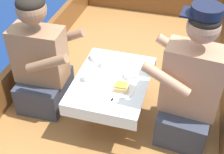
{
  "coord_description": "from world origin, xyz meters",
  "views": [
    {
      "loc": [
        0.51,
        -1.91,
        2.14
      ],
      "look_at": [
        0.0,
        -0.14,
        0.67
      ],
      "focal_mm": 50.0,
      "sensor_mm": 36.0,
      "label": 1
    }
  ],
  "objects": [
    {
      "name": "plate_bread",
      "position": [
        0.04,
        0.05,
        0.65
      ],
      "size": [
        0.16,
        0.16,
        0.01
      ],
      "color": "white",
      "rests_on": "cockpit_table"
    },
    {
      "name": "bowl_port_near",
      "position": [
        0.13,
        -0.07,
        0.67
      ],
      "size": [
        0.11,
        0.11,
        0.04
      ],
      "color": "white",
      "rests_on": "cockpit_table"
    },
    {
      "name": "utensil_spoon_center",
      "position": [
        -0.19,
        -0.06,
        0.65
      ],
      "size": [
        0.15,
        0.1,
        0.01
      ],
      "rotation": [
        0.0,
        0.0,
        2.56
      ],
      "color": "silver",
      "rests_on": "cockpit_table"
    },
    {
      "name": "plate_sandwich",
      "position": [
        0.1,
        -0.25,
        0.65
      ],
      "size": [
        0.19,
        0.19,
        0.01
      ],
      "color": "white",
      "rests_on": "cockpit_table"
    },
    {
      "name": "person_starboard",
      "position": [
        0.58,
        -0.18,
        0.72
      ],
      "size": [
        0.55,
        0.48,
        1.07
      ],
      "rotation": [
        0.0,
        0.0,
        3.04
      ],
      "color": "#333847",
      "rests_on": "boat_deck"
    },
    {
      "name": "bowl_starboard_near",
      "position": [
        -0.2,
        0.09,
        0.67
      ],
      "size": [
        0.12,
        0.12,
        0.04
      ],
      "color": "white",
      "rests_on": "cockpit_table"
    },
    {
      "name": "boat_deck",
      "position": [
        0.0,
        0.0,
        0.14
      ],
      "size": [
        1.85,
        3.59,
        0.28
      ],
      "primitive_type": "cube",
      "color": "#9E6B38",
      "rests_on": "ground_plane"
    },
    {
      "name": "person_port",
      "position": [
        -0.58,
        -0.15,
        0.69
      ],
      "size": [
        0.53,
        0.45,
        0.98
      ],
      "rotation": [
        0.0,
        0.0,
        0.03
      ],
      "color": "#333847",
      "rests_on": "boat_deck"
    },
    {
      "name": "ground_plane",
      "position": [
        0.0,
        0.0,
        0.0
      ],
      "size": [
        60.0,
        60.0,
        0.0
      ],
      "primitive_type": "plane",
      "color": "navy"
    },
    {
      "name": "cockpit_table",
      "position": [
        0.0,
        -0.14,
        0.61
      ],
      "size": [
        0.56,
        0.74,
        0.36
      ],
      "color": "#B2B2B7",
      "rests_on": "boat_deck"
    },
    {
      "name": "utensil_fork_port",
      "position": [
        0.06,
        -0.42,
        0.65
      ],
      "size": [
        0.04,
        0.17,
        0.0
      ],
      "rotation": [
        0.0,
        0.0,
        1.45
      ],
      "color": "silver",
      "rests_on": "cockpit_table"
    },
    {
      "name": "gunwale_port",
      "position": [
        -0.9,
        0.0,
        0.43
      ],
      "size": [
        0.06,
        3.59,
        0.29
      ],
      "primitive_type": "cube",
      "color": "brown",
      "rests_on": "boat_deck"
    },
    {
      "name": "coffee_cup_starboard",
      "position": [
        -0.17,
        -0.2,
        0.68
      ],
      "size": [
        0.1,
        0.07,
        0.07
      ],
      "color": "white",
      "rests_on": "cockpit_table"
    },
    {
      "name": "bow_coaming",
      "position": [
        0.0,
        1.77,
        0.45
      ],
      "size": [
        1.73,
        0.06,
        0.34
      ],
      "primitive_type": "cube",
      "color": "brown",
      "rests_on": "boat_deck"
    },
    {
      "name": "utensil_spoon_starboard",
      "position": [
        0.14,
        0.14,
        0.65
      ],
      "size": [
        0.17,
        0.02,
        0.01
      ],
      "rotation": [
        0.0,
        0.0,
        3.14
      ],
      "color": "silver",
      "rests_on": "cockpit_table"
    },
    {
      "name": "utensil_knife_starboard",
      "position": [
        -0.22,
        -0.41,
        0.65
      ],
      "size": [
        0.1,
        0.15,
        0.0
      ],
      "rotation": [
        0.0,
        0.0,
        2.15
      ],
      "color": "silver",
      "rests_on": "cockpit_table"
    },
    {
      "name": "sandwich",
      "position": [
        0.1,
        -0.25,
        0.68
      ],
      "size": [
        0.11,
        0.1,
        0.05
      ],
      "rotation": [
        0.0,
        0.0,
        0.1
      ],
      "color": "tan",
      "rests_on": "plate_sandwich"
    },
    {
      "name": "utensil_knife_port",
      "position": [
        -0.07,
        -0.29,
        0.65
      ],
      "size": [
        0.04,
        0.17,
        0.0
      ],
      "rotation": [
        0.0,
        0.0,
        1.75
      ],
      "color": "silver",
      "rests_on": "cockpit_table"
    },
    {
      "name": "coffee_cup_port",
      "position": [
        -0.1,
        -0.0,
        0.68
      ],
      "size": [
        0.09,
        0.06,
        0.07
      ],
      "color": "white",
      "rests_on": "cockpit_table"
    }
  ]
}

